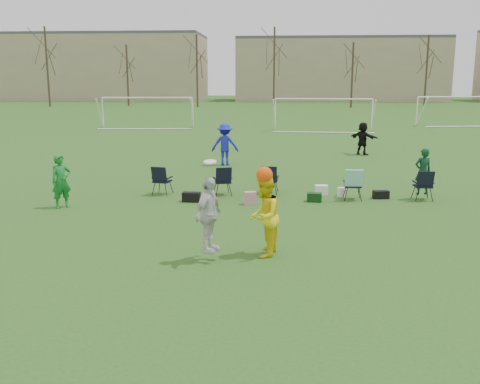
# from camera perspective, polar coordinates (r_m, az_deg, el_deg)

# --- Properties ---
(ground) EXTENTS (260.00, 260.00, 0.00)m
(ground) POSITION_cam_1_polar(r_m,az_deg,el_deg) (9.99, 0.86, -10.26)
(ground) COLOR #2C5119
(ground) RESTS_ON ground
(fielder_green_near) EXTENTS (0.69, 0.68, 1.61)m
(fielder_green_near) POSITION_cam_1_polar(r_m,az_deg,el_deg) (16.82, -18.53, 1.09)
(fielder_green_near) COLOR #157729
(fielder_green_near) RESTS_ON ground
(fielder_blue) EXTENTS (1.22, 0.70, 1.88)m
(fielder_blue) POSITION_cam_1_polar(r_m,az_deg,el_deg) (24.14, -1.62, 5.10)
(fielder_blue) COLOR #1821B9
(fielder_blue) RESTS_ON ground
(fielder_black) EXTENTS (1.51, 1.37, 1.67)m
(fielder_black) POSITION_cam_1_polar(r_m,az_deg,el_deg) (28.32, 12.95, 5.59)
(fielder_black) COLOR black
(fielder_black) RESTS_ON ground
(center_contest) EXTENTS (1.91, 1.44, 2.16)m
(center_contest) POSITION_cam_1_polar(r_m,az_deg,el_deg) (11.39, 0.50, -2.44)
(center_contest) COLOR silver
(center_contest) RESTS_ON ground
(sideline_setup) EXTENTS (9.17, 2.17, 1.65)m
(sideline_setup) POSITION_cam_1_polar(r_m,az_deg,el_deg) (17.60, 6.71, 1.08)
(sideline_setup) COLOR #0F3820
(sideline_setup) RESTS_ON ground
(goal_left) EXTENTS (7.39, 0.76, 2.46)m
(goal_left) POSITION_cam_1_polar(r_m,az_deg,el_deg) (44.54, -9.84, 9.27)
(goal_left) COLOR white
(goal_left) RESTS_ON ground
(goal_mid) EXTENTS (7.40, 0.63, 2.46)m
(goal_mid) POSITION_cam_1_polar(r_m,az_deg,el_deg) (41.44, 8.89, 9.13)
(goal_mid) COLOR white
(goal_mid) RESTS_ON ground
(goal_right) EXTENTS (7.35, 1.14, 2.46)m
(goal_right) POSITION_cam_1_polar(r_m,az_deg,el_deg) (49.76, 22.35, 8.82)
(goal_right) COLOR white
(goal_right) RESTS_ON ground
(tree_line) EXTENTS (110.28, 3.28, 11.40)m
(tree_line) POSITION_cam_1_polar(r_m,az_deg,el_deg) (79.10, 3.83, 12.74)
(tree_line) COLOR #382B21
(tree_line) RESTS_ON ground
(building_row) EXTENTS (126.00, 16.00, 13.00)m
(building_row) POSITION_cam_1_polar(r_m,az_deg,el_deg) (105.46, 7.49, 12.91)
(building_row) COLOR tan
(building_row) RESTS_ON ground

